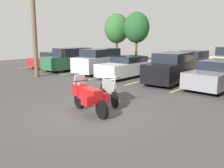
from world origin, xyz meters
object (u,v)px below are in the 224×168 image
(car_black, at_px, (172,68))
(utility_pole, at_px, (33,9))
(motorcycle_second, at_px, (109,89))
(car_grey, at_px, (218,75))
(motorcycle_touring, at_px, (88,96))
(car_far_charcoal, at_px, (193,60))
(car_white, at_px, (128,67))
(car_green, at_px, (71,59))
(car_red, at_px, (55,60))
(car_silver, at_px, (100,61))

(car_black, xyz_separation_m, utility_pole, (-8.28, -4.11, 3.70))
(motorcycle_second, height_order, car_grey, car_grey)
(motorcycle_touring, bearing_deg, car_far_charcoal, 98.15)
(car_white, xyz_separation_m, car_black, (3.31, 0.03, 0.19))
(car_green, distance_m, car_grey, 11.83)
(car_green, xyz_separation_m, car_white, (5.77, 0.27, -0.20))
(car_far_charcoal, bearing_deg, car_red, -145.78)
(car_black, height_order, utility_pole, utility_pole)
(motorcycle_touring, xyz_separation_m, car_grey, (2.22, 7.73, 0.09))
(motorcycle_touring, relative_size, car_white, 0.46)
(motorcycle_second, distance_m, utility_pole, 9.53)
(car_green, bearing_deg, car_black, 1.87)
(car_far_charcoal, relative_size, utility_pole, 0.55)
(utility_pole, bearing_deg, car_far_charcoal, 59.16)
(motorcycle_second, relative_size, car_white, 0.42)
(car_green, height_order, car_white, car_green)
(motorcycle_touring, height_order, car_far_charcoal, car_far_charcoal)
(car_white, bearing_deg, utility_pole, -140.65)
(car_grey, bearing_deg, car_red, 179.62)
(motorcycle_touring, relative_size, utility_pole, 0.25)
(car_red, relative_size, car_silver, 1.06)
(car_black, bearing_deg, motorcycle_second, -88.76)
(car_silver, bearing_deg, car_red, 178.37)
(utility_pole, bearing_deg, car_silver, 60.76)
(motorcycle_second, height_order, car_white, car_white)
(car_black, distance_m, car_grey, 2.75)
(car_grey, relative_size, utility_pole, 0.53)
(car_silver, bearing_deg, motorcycle_second, -44.59)
(motorcycle_second, xyz_separation_m, car_black, (-0.13, 6.07, 0.32))
(motorcycle_touring, distance_m, car_white, 8.56)
(car_silver, height_order, car_black, car_silver)
(car_silver, relative_size, car_white, 0.90)
(car_silver, xyz_separation_m, car_far_charcoal, (4.41, 7.13, -0.19))
(car_green, height_order, car_far_charcoal, car_green)
(car_far_charcoal, height_order, utility_pole, utility_pole)
(car_far_charcoal, bearing_deg, utility_pole, -120.84)
(car_silver, height_order, car_grey, car_silver)
(car_red, height_order, car_green, car_green)
(car_black, bearing_deg, car_red, 179.31)
(car_green, distance_m, car_far_charcoal, 10.53)
(car_green, xyz_separation_m, car_black, (9.08, 0.30, -0.01))
(motorcycle_second, relative_size, car_green, 0.45)
(car_white, height_order, utility_pole, utility_pole)
(motorcycle_touring, relative_size, motorcycle_second, 1.09)
(car_green, bearing_deg, car_grey, 1.66)
(car_red, bearing_deg, car_grey, -0.38)
(motorcycle_second, distance_m, car_white, 6.95)
(car_grey, height_order, utility_pole, utility_pole)
(motorcycle_second, relative_size, car_black, 0.43)
(car_silver, bearing_deg, car_green, -174.92)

